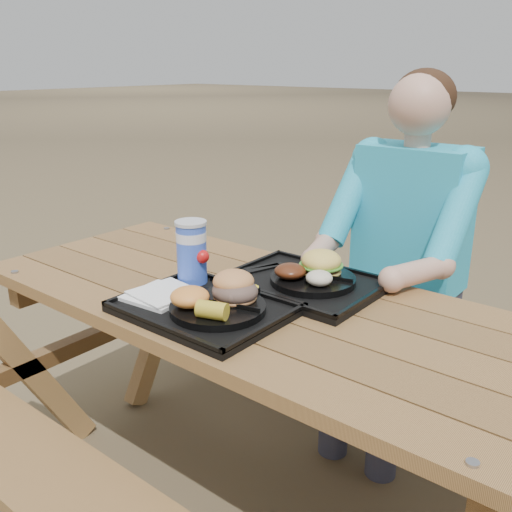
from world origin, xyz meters
The scene contains 18 objects.
ground centered at (0.00, 0.00, 0.00)m, with size 60.00×60.00×0.00m, color #999999.
picnic_table centered at (0.00, 0.00, 0.38)m, with size 1.80×1.49×0.75m, color #999999, non-canonical shape.
tray_near centered at (-0.05, -0.17, 0.76)m, with size 0.45×0.35×0.02m, color black.
tray_far centered at (0.06, 0.15, 0.76)m, with size 0.45×0.35×0.02m, color black.
plate_near centered at (0.01, -0.17, 0.78)m, with size 0.26×0.26×0.02m, color black.
plate_far centered at (0.09, 0.16, 0.78)m, with size 0.26×0.26×0.02m, color black.
napkin_stack centered at (-0.19, -0.21, 0.78)m, with size 0.17×0.17×0.02m, color white.
soda_cup centered at (-0.20, -0.06, 0.86)m, with size 0.09×0.09×0.18m, color blue.
condiment_bbq centered at (-0.04, -0.03, 0.79)m, with size 0.06×0.06×0.03m, color black.
condiment_mustard centered at (0.01, -0.04, 0.79)m, with size 0.05×0.05×0.03m, color yellow.
sandwich centered at (0.02, -0.12, 0.85)m, with size 0.12×0.12×0.12m, color #D18549, non-canonical shape.
mac_cheese centered at (-0.04, -0.23, 0.82)m, with size 0.11×0.11×0.05m, color #F99F41.
corn_cob centered at (0.06, -0.25, 0.81)m, with size 0.08×0.08×0.05m, color gold, non-canonical shape.
cutlery_far centered at (-0.10, 0.17, 0.77)m, with size 0.03×0.15×0.01m, color black.
burger centered at (0.09, 0.21, 0.85)m, with size 0.13×0.13×0.11m, color #F5CD56, non-canonical shape.
baked_beans centered at (0.04, 0.11, 0.81)m, with size 0.10×0.10×0.04m, color #532310.
potato_salad centered at (0.14, 0.12, 0.81)m, with size 0.08×0.08×0.04m, color beige.
diner centered at (0.15, 0.70, 0.64)m, with size 0.48×0.84×1.28m, color teal, non-canonical shape.
Camera 1 is at (0.97, -1.20, 1.40)m, focal length 40.00 mm.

